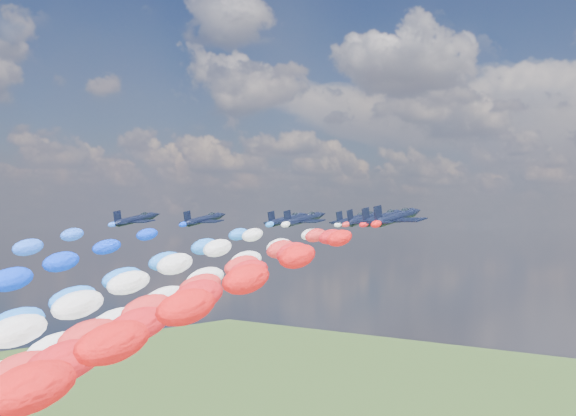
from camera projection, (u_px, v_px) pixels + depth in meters
The scene contains 11 objects.
jet_0 at pixel (135, 219), 143.37m from camera, with size 9.55×12.81×2.82m, color black, non-canonical shape.
jet_1 at pixel (204, 220), 145.66m from camera, with size 9.55×12.81×2.82m, color black, non-canonical shape.
jet_2 at pixel (287, 220), 147.91m from camera, with size 9.55×12.81×2.82m, color black, non-canonical shape.
jet_3 at pixel (304, 219), 139.02m from camera, with size 9.55×12.81×2.82m, color black, non-canonical shape.
jet_4 at pixel (354, 220), 147.88m from camera, with size 9.55×12.81×2.82m, color black, non-canonical shape.
trail_4 at pixel (86, 353), 98.66m from camera, with size 6.52×122.51×41.27m, color white, non-canonical shape.
jet_5 at pixel (363, 219), 133.45m from camera, with size 9.55×12.81×2.82m, color black, non-canonical shape.
trail_5 at pixel (56, 375), 84.22m from camera, with size 6.52×122.51×41.27m, color red, non-canonical shape.
jet_6 at pixel (382, 218), 118.73m from camera, with size 9.55×12.81×2.82m, color black, non-canonical shape.
trail_6 at pixel (23, 407), 69.50m from camera, with size 6.52×122.51×41.27m, color red, non-canonical shape.
jet_7 at pixel (396, 217), 106.79m from camera, with size 9.55×12.81×2.82m, color black, non-canonical shape.
Camera 1 is at (85.19, -99.03, 88.49)m, focal length 45.85 mm.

